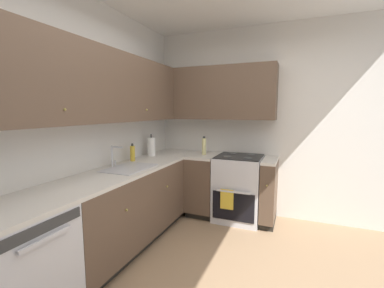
% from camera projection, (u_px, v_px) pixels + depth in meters
% --- Properties ---
extents(wall_back, '(3.99, 0.05, 2.68)m').
position_uv_depth(wall_back, '(65.00, 129.00, 2.44)').
color(wall_back, silver).
rests_on(wall_back, ground_plane).
extents(wall_right, '(0.05, 3.33, 2.68)m').
position_uv_depth(wall_right, '(267.00, 123.00, 3.63)').
color(wall_right, silver).
rests_on(wall_right, ground_plane).
extents(dishwasher, '(0.60, 0.63, 0.85)m').
position_uv_depth(dishwasher, '(17.00, 272.00, 1.74)').
color(dishwasher, silver).
rests_on(dishwasher, ground_plane).
extents(lower_cabinets_back, '(1.80, 0.62, 0.85)m').
position_uv_depth(lower_cabinets_back, '(126.00, 209.00, 2.85)').
color(lower_cabinets_back, brown).
rests_on(lower_cabinets_back, ground_plane).
extents(countertop_back, '(3.00, 0.60, 0.03)m').
position_uv_depth(countertop_back, '(124.00, 171.00, 2.79)').
color(countertop_back, beige).
rests_on(countertop_back, lower_cabinets_back).
extents(lower_cabinets_right, '(0.62, 1.20, 0.85)m').
position_uv_depth(lower_cabinets_right, '(223.00, 187.00, 3.65)').
color(lower_cabinets_right, brown).
rests_on(lower_cabinets_right, ground_plane).
extents(countertop_right, '(0.60, 1.20, 0.03)m').
position_uv_depth(countertop_right, '(224.00, 157.00, 3.59)').
color(countertop_right, beige).
rests_on(countertop_right, lower_cabinets_right).
extents(oven_range, '(0.68, 0.62, 1.03)m').
position_uv_depth(oven_range, '(239.00, 187.00, 3.58)').
color(oven_range, silver).
rests_on(oven_range, ground_plane).
extents(upper_cabinets_back, '(2.68, 0.34, 0.74)m').
position_uv_depth(upper_cabinets_back, '(100.00, 86.00, 2.58)').
color(upper_cabinets_back, brown).
extents(upper_cabinets_right, '(0.32, 1.75, 0.74)m').
position_uv_depth(upper_cabinets_right, '(213.00, 93.00, 3.68)').
color(upper_cabinets_right, brown).
extents(sink, '(0.56, 0.40, 0.10)m').
position_uv_depth(sink, '(129.00, 172.00, 2.82)').
color(sink, '#B7B7BC').
rests_on(sink, countertop_back).
extents(faucet, '(0.07, 0.16, 0.24)m').
position_uv_depth(faucet, '(114.00, 154.00, 2.88)').
color(faucet, silver).
rests_on(faucet, countertop_back).
extents(soap_bottle, '(0.06, 0.06, 0.22)m').
position_uv_depth(soap_bottle, '(133.00, 153.00, 3.22)').
color(soap_bottle, gold).
rests_on(soap_bottle, countertop_back).
extents(paper_towel_roll, '(0.11, 0.11, 0.32)m').
position_uv_depth(paper_towel_roll, '(151.00, 147.00, 3.59)').
color(paper_towel_roll, white).
rests_on(paper_towel_roll, countertop_back).
extents(oil_bottle, '(0.06, 0.06, 0.26)m').
position_uv_depth(oil_bottle, '(204.00, 146.00, 3.69)').
color(oil_bottle, beige).
rests_on(oil_bottle, countertop_right).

